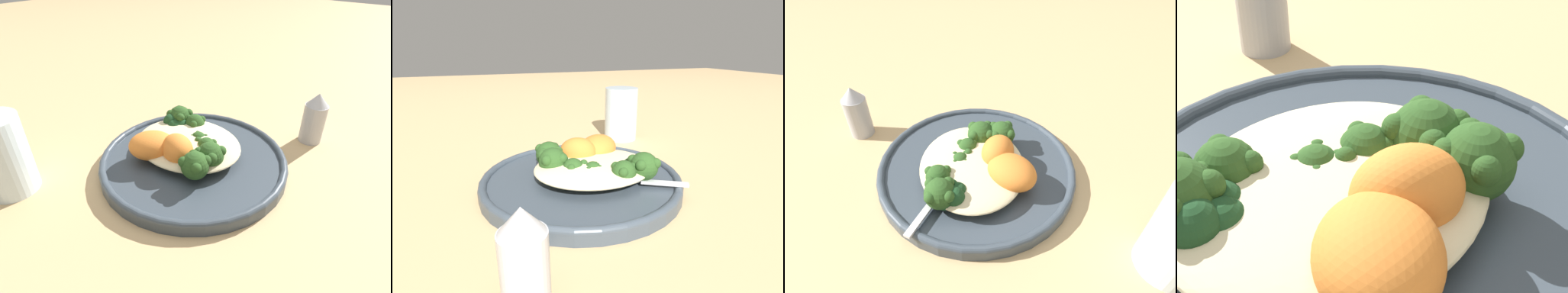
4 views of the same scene
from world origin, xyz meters
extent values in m
plane|color=tan|center=(0.00, 0.00, 0.00)|extent=(4.00, 4.00, 0.00)
cylinder|color=#38424C|center=(0.00, 0.02, 0.01)|extent=(0.30, 0.30, 0.02)
torus|color=#38424C|center=(0.00, 0.02, 0.02)|extent=(0.30, 0.30, 0.01)
ellipsoid|color=beige|center=(-0.02, 0.02, 0.03)|extent=(0.18, 0.15, 0.02)
ellipsoid|color=#9EBC66|center=(0.00, -0.02, 0.03)|extent=(0.07, 0.03, 0.01)
sphere|color=#284C1E|center=(0.04, -0.03, 0.04)|extent=(0.04, 0.04, 0.04)
sphere|color=#284C1E|center=(0.05, -0.01, 0.05)|extent=(0.02, 0.02, 0.02)
sphere|color=#284C1E|center=(0.03, -0.01, 0.05)|extent=(0.02, 0.02, 0.02)
sphere|color=#284C1E|center=(0.03, -0.04, 0.05)|extent=(0.02, 0.02, 0.02)
sphere|color=#284C1E|center=(0.05, -0.04, 0.05)|extent=(0.02, 0.02, 0.02)
ellipsoid|color=#9EBC66|center=(0.00, 0.00, 0.03)|extent=(0.08, 0.03, 0.01)
sphere|color=#284C1E|center=(0.04, 0.01, 0.04)|extent=(0.04, 0.04, 0.04)
sphere|color=#284C1E|center=(0.05, 0.02, 0.05)|extent=(0.02, 0.02, 0.02)
sphere|color=#284C1E|center=(0.03, 0.02, 0.05)|extent=(0.02, 0.02, 0.02)
sphere|color=#284C1E|center=(0.03, -0.01, 0.05)|extent=(0.02, 0.02, 0.02)
sphere|color=#284C1E|center=(0.05, -0.01, 0.05)|extent=(0.02, 0.02, 0.02)
ellipsoid|color=#9EBC66|center=(0.00, 0.01, 0.03)|extent=(0.06, 0.06, 0.02)
sphere|color=#284C1E|center=(0.02, 0.03, 0.04)|extent=(0.03, 0.03, 0.03)
sphere|color=#284C1E|center=(0.02, 0.04, 0.04)|extent=(0.01, 0.01, 0.01)
sphere|color=#284C1E|center=(0.00, 0.03, 0.04)|extent=(0.01, 0.01, 0.01)
sphere|color=#284C1E|center=(0.02, 0.02, 0.04)|extent=(0.01, 0.01, 0.01)
ellipsoid|color=#9EBC66|center=(-0.02, 0.01, 0.03)|extent=(0.03, 0.06, 0.01)
sphere|color=#284C1E|center=(-0.01, 0.04, 0.04)|extent=(0.03, 0.03, 0.03)
sphere|color=#284C1E|center=(0.00, 0.05, 0.04)|extent=(0.01, 0.01, 0.01)
sphere|color=#284C1E|center=(-0.02, 0.05, 0.04)|extent=(0.01, 0.01, 0.01)
sphere|color=#284C1E|center=(-0.02, 0.03, 0.04)|extent=(0.01, 0.01, 0.01)
sphere|color=#284C1E|center=(0.00, 0.03, 0.04)|extent=(0.01, 0.01, 0.01)
ellipsoid|color=#9EBC66|center=(-0.03, 0.02, 0.03)|extent=(0.04, 0.11, 0.02)
sphere|color=#284C1E|center=(-0.04, 0.07, 0.04)|extent=(0.03, 0.03, 0.03)
sphere|color=#284C1E|center=(-0.04, 0.08, 0.05)|extent=(0.01, 0.01, 0.01)
sphere|color=#284C1E|center=(-0.06, 0.07, 0.05)|extent=(0.01, 0.01, 0.01)
sphere|color=#284C1E|center=(-0.04, 0.06, 0.05)|extent=(0.01, 0.01, 0.01)
ellipsoid|color=#9EBC66|center=(-0.05, 0.03, 0.03)|extent=(0.07, 0.09, 0.02)
sphere|color=#284C1E|center=(-0.07, 0.07, 0.04)|extent=(0.04, 0.04, 0.04)
sphere|color=#284C1E|center=(-0.06, 0.08, 0.05)|extent=(0.02, 0.02, 0.02)
sphere|color=#284C1E|center=(-0.09, 0.08, 0.05)|extent=(0.02, 0.02, 0.02)
sphere|color=#284C1E|center=(-0.09, 0.06, 0.05)|extent=(0.02, 0.02, 0.02)
sphere|color=#284C1E|center=(-0.06, 0.06, 0.05)|extent=(0.02, 0.02, 0.02)
ellipsoid|color=orange|center=(-0.05, -0.03, 0.04)|extent=(0.09, 0.09, 0.04)
ellipsoid|color=orange|center=(-0.01, -0.01, 0.05)|extent=(0.07, 0.07, 0.05)
sphere|color=#193D1E|center=(-0.06, 0.06, 0.04)|extent=(0.03, 0.03, 0.03)
sphere|color=#193D1E|center=(-0.07, 0.07, 0.04)|extent=(0.03, 0.03, 0.03)
sphere|color=#193D1E|center=(-0.08, 0.06, 0.04)|extent=(0.03, 0.03, 0.03)
sphere|color=#193D1E|center=(-0.08, 0.05, 0.04)|extent=(0.03, 0.03, 0.03)
sphere|color=#193D1E|center=(-0.07, 0.05, 0.04)|extent=(0.03, 0.03, 0.03)
cube|color=silver|center=(-0.09, 0.09, 0.02)|extent=(0.06, 0.04, 0.00)
ellipsoid|color=silver|center=(-0.05, 0.07, 0.03)|extent=(0.05, 0.05, 0.01)
cylinder|color=silver|center=(-0.17, -0.19, 0.06)|extent=(0.07, 0.07, 0.12)
cylinder|color=#B2B2B7|center=(0.12, 0.21, 0.04)|extent=(0.04, 0.04, 0.07)
cone|color=#B2B2B7|center=(0.12, 0.21, 0.08)|extent=(0.04, 0.04, 0.02)
camera|label=1|loc=(0.25, -0.29, 0.30)|focal=28.00mm
camera|label=2|loc=(0.14, 0.41, 0.20)|focal=28.00mm
camera|label=3|loc=(-0.33, 0.04, 0.34)|focal=28.00mm
camera|label=4|loc=(-0.20, -0.15, 0.24)|focal=60.00mm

